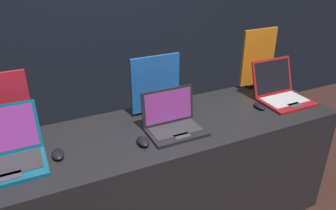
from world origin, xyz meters
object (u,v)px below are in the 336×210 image
Objects in this scene: mouse_back at (259,106)px; promo_stand_back at (258,60)px; laptop_front at (8,153)px; promo_stand_front at (1,110)px; laptop_middle at (173,122)px; promo_stand_middle at (156,86)px; mouse_middle at (143,142)px; mouse_front at (58,154)px; laptop_back at (281,92)px.

promo_stand_back is (0.24, 0.34, 0.21)m from mouse_back.
promo_stand_front is at bearing 90.00° from laptop_front.
promo_stand_middle is (0.00, 0.27, 0.14)m from laptop_middle.
promo_stand_front is 1.04× the size of promo_stand_middle.
promo_stand_front is at bearing 150.95° from mouse_middle.
laptop_middle is 1.01m from promo_stand_back.
laptop_front reaches higher than mouse_front.
mouse_front is at bearing -12.64° from laptop_front.
laptop_middle is 0.31m from promo_stand_middle.
promo_stand_back is at bearing 20.15° from mouse_middle.
laptop_middle is 0.96× the size of laptop_back.
mouse_back is at bearing 5.13° from mouse_middle.
laptop_back is 0.25m from mouse_back.
promo_stand_back is at bearing 0.90° from promo_stand_front.
promo_stand_front is at bearing 169.18° from mouse_back.
promo_stand_back is at bearing 11.89° from mouse_front.
laptop_middle is 0.25m from mouse_middle.
mouse_front reaches higher than mouse_back.
mouse_middle is 1.08× the size of mouse_back.
promo_stand_middle is 1.11× the size of laptop_back.
mouse_back is (1.40, 0.00, -0.00)m from mouse_front.
laptop_middle is (0.95, -0.06, -0.01)m from laptop_front.
mouse_front is 1.40m from mouse_back.
mouse_middle is at bearing -162.56° from laptop_middle.
mouse_back is (1.64, -0.05, -0.05)m from laptop_front.
laptop_middle reaches higher than mouse_back.
laptop_middle is 3.09× the size of mouse_middle.
promo_stand_back reaches higher than laptop_front.
laptop_back reaches higher than mouse_front.
promo_stand_front reaches higher than laptop_front.
promo_stand_middle is 0.96m from laptop_back.
laptop_front is at bearing 179.86° from laptop_back.
mouse_front is (0.24, -0.05, -0.05)m from laptop_front.
laptop_front is 1.88m from laptop_back.
promo_stand_back is at bearing 8.77° from laptop_front.
mouse_middle is at bearing -173.52° from laptop_back.
promo_stand_front reaches higher than mouse_back.
mouse_back is 0.22× the size of promo_stand_back.
laptop_middle is at bearing -90.00° from promo_stand_middle.
laptop_middle is at bearing -179.22° from mouse_back.
mouse_middle is 1.17m from laptop_back.
mouse_front is 0.78m from promo_stand_middle.
mouse_back is 0.47m from promo_stand_back.
laptop_back is 3.49× the size of mouse_back.
laptop_front is 0.86× the size of promo_stand_front.
laptop_front is 0.29m from promo_stand_front.
laptop_middle is 0.93m from laptop_back.
promo_stand_back is at bearing 20.82° from laptop_middle.
laptop_front is 3.47× the size of mouse_back.
promo_stand_front reaches higher than laptop_back.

